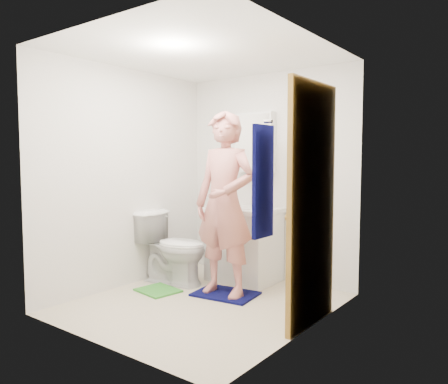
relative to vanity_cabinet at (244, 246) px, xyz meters
The scene contains 22 objects.
floor 1.01m from the vanity_cabinet, 80.69° to the right, with size 2.20×2.40×0.02m, color beige.
ceiling 2.21m from the vanity_cabinet, 80.69° to the right, with size 2.20×2.40×0.02m, color white.
wall_back 0.87m from the vanity_cabinet, 63.05° to the left, with size 2.20×0.02×2.40m, color silver.
wall_front 2.28m from the vanity_cabinet, 85.96° to the right, with size 2.20×0.02×2.40m, color silver.
wall_left 1.55m from the vanity_cabinet, 136.37° to the right, with size 0.02×2.40×2.40m, color silver.
wall_right 1.75m from the vanity_cabinet, 35.99° to the right, with size 0.02×2.40×2.40m, color silver.
vanity_cabinet is the anchor object (origin of this frame).
countertop 0.43m from the vanity_cabinet, ahead, with size 0.79×0.59×0.05m, color white.
sink_basin 0.44m from the vanity_cabinet, ahead, with size 0.40×0.40×0.03m, color white.
faucet 0.54m from the vanity_cabinet, 90.00° to the left, with size 0.03×0.03×0.12m, color silver.
medicine_cabinet 1.22m from the vanity_cabinet, 90.00° to the left, with size 0.50×0.12×0.70m, color white.
mirror_panel 1.21m from the vanity_cabinet, 90.00° to the left, with size 0.46×0.01×0.66m, color white.
door 1.57m from the vanity_cabinet, 32.20° to the right, with size 0.05×0.80×2.05m, color #A4772D.
door_knob 1.69m from the vanity_cabinet, 42.72° to the right, with size 0.07×0.07×0.07m, color gold.
towel 2.08m from the vanity_cabinet, 51.53° to the right, with size 0.03×0.24×0.80m, color #06083F.
towel_hook 2.30m from the vanity_cabinet, 50.60° to the right, with size 0.02×0.02×0.06m, color silver.
toilet 0.81m from the vanity_cabinet, 136.29° to the right, with size 0.46×0.80×0.82m, color white.
bath_mat 0.71m from the vanity_cabinet, 74.28° to the right, with size 0.63×0.45×0.02m, color #06083F.
green_rug 1.10m from the vanity_cabinet, 118.46° to the right, with size 0.42×0.36×0.02m, color green.
soap_dispenser 0.63m from the vanity_cabinet, behind, with size 0.09×0.09×0.20m, color #C2635A.
toothbrush_cup 0.52m from the vanity_cabinet, 42.37° to the left, with size 0.11×0.11×0.09m, color #6A397F.
man 0.83m from the vanity_cabinet, 73.95° to the right, with size 0.68×0.45×1.87m, color tan.
Camera 1 is at (2.67, -3.20, 1.41)m, focal length 35.00 mm.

